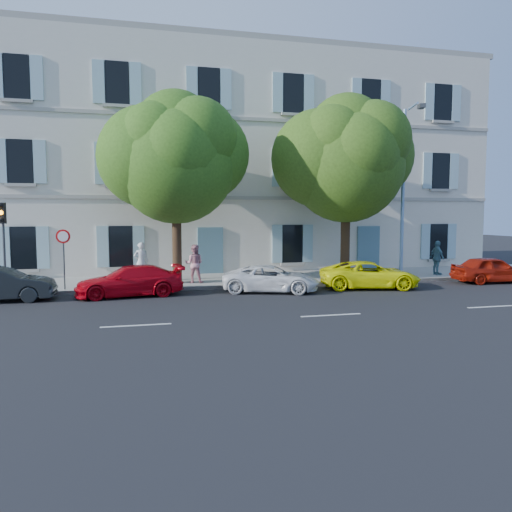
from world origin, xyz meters
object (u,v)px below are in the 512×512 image
object	(u,v)px
car_dark_sedan	(0,284)
car_red_hatchback	(491,270)
car_white_coupe	(271,279)
tree_right	(346,165)
car_yellow_supercar	(370,275)
pedestrian_c	(437,258)
traffic_light	(3,227)
street_lamp	(405,182)
car_red_coupe	(130,281)
tree_left	(176,164)
pedestrian_a	(141,262)
pedestrian_b	(194,264)

from	to	relation	value
car_dark_sedan	car_red_hatchback	world-z (taller)	car_dark_sedan
car_white_coupe	tree_right	size ratio (longest dim) A/B	0.48
car_dark_sedan	car_yellow_supercar	distance (m)	14.59
pedestrian_c	traffic_light	bearing A→B (deg)	89.47
car_dark_sedan	tree_right	distance (m)	15.36
traffic_light	street_lamp	distance (m)	17.48
car_red_hatchback	pedestrian_c	bearing A→B (deg)	36.12
car_yellow_supercar	tree_right	bearing A→B (deg)	15.47
street_lamp	pedestrian_c	world-z (taller)	street_lamp
car_red_coupe	car_white_coupe	bearing A→B (deg)	80.43
car_red_coupe	street_lamp	distance (m)	13.29
car_red_coupe	tree_left	size ratio (longest dim) A/B	0.51
car_dark_sedan	pedestrian_c	size ratio (longest dim) A/B	2.25
street_lamp	pedestrian_a	world-z (taller)	street_lamp
car_white_coupe	pedestrian_c	bearing A→B (deg)	-57.17
pedestrian_a	pedestrian_c	bearing A→B (deg)	169.60
car_white_coupe	street_lamp	xyz separation A→B (m)	(6.97, 1.68, 4.10)
pedestrian_b	car_yellow_supercar	bearing A→B (deg)	176.33
car_white_coupe	tree_right	world-z (taller)	tree_right
pedestrian_c	pedestrian_b	bearing A→B (deg)	87.67
traffic_light	street_lamp	world-z (taller)	street_lamp
street_lamp	car_dark_sedan	bearing A→B (deg)	-175.26
car_red_hatchback	tree_left	world-z (taller)	tree_left
street_lamp	pedestrian_c	size ratio (longest dim) A/B	4.67
car_dark_sedan	car_red_hatchback	xyz separation A→B (m)	(20.85, -0.13, -0.01)
car_dark_sedan	car_red_hatchback	distance (m)	20.85
tree_right	pedestrian_c	size ratio (longest dim) A/B	4.84
tree_left	pedestrian_a	xyz separation A→B (m)	(-1.53, 0.85, -4.31)
car_red_coupe	tree_right	bearing A→B (deg)	94.58
car_red_hatchback	traffic_light	distance (m)	21.19
traffic_light	pedestrian_a	size ratio (longest dim) A/B	1.96
pedestrian_b	car_red_hatchback	bearing A→B (deg)	-174.28
car_white_coupe	traffic_light	bearing A→B (deg)	98.75
car_white_coupe	car_yellow_supercar	world-z (taller)	car_yellow_supercar
car_red_hatchback	tree_right	size ratio (longest dim) A/B	0.44
car_dark_sedan	car_red_coupe	world-z (taller)	car_dark_sedan
car_red_coupe	car_yellow_supercar	bearing A→B (deg)	81.38
car_white_coupe	tree_left	world-z (taller)	tree_left
car_red_coupe	traffic_light	xyz separation A→B (m)	(-4.78, 1.50, 2.07)
tree_left	pedestrian_c	world-z (taller)	tree_left
car_dark_sedan	car_red_coupe	bearing A→B (deg)	-89.14
tree_left	tree_right	xyz separation A→B (m)	(7.83, -0.27, 0.09)
street_lamp	pedestrian_c	xyz separation A→B (m)	(2.29, 0.65, -3.65)
car_white_coupe	street_lamp	distance (m)	8.26
car_dark_sedan	traffic_light	size ratio (longest dim) A/B	1.10
street_lamp	pedestrian_b	distance (m)	10.50
car_red_coupe	pedestrian_c	world-z (taller)	pedestrian_c
tree_right	pedestrian_b	size ratio (longest dim) A/B	4.86
tree_right	traffic_light	xyz separation A→B (m)	(-14.63, -0.39, -2.77)
car_white_coupe	car_red_coupe	bearing A→B (deg)	105.43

